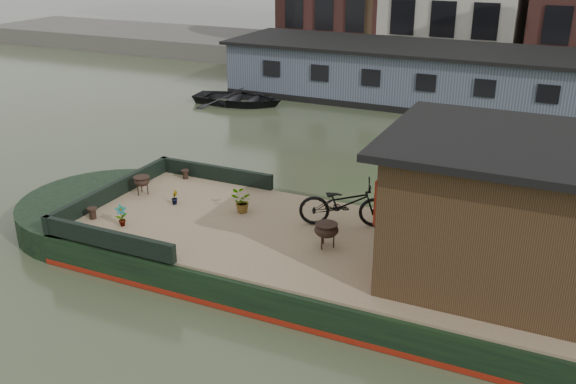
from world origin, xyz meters
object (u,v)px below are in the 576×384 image
at_px(brazier_front, 326,235).
at_px(dinghy, 238,95).
at_px(cabin, 506,210).
at_px(bicycle, 344,203).
at_px(brazier_rear, 142,185).
at_px(potted_plant_a, 121,216).

height_order(brazier_front, dinghy, brazier_front).
relative_size(cabin, bicycle, 2.25).
height_order(bicycle, brazier_front, bicycle).
height_order(cabin, brazier_front, cabin).
bearing_deg(brazier_rear, potted_plant_a, -66.84).
xyz_separation_m(cabin, dinghy, (-10.98, 10.71, -1.52)).
bearing_deg(potted_plant_a, cabin, 8.59).
distance_m(potted_plant_a, brazier_rear, 1.67).
xyz_separation_m(cabin, potted_plant_a, (-7.02, -1.06, -1.01)).
distance_m(cabin, dinghy, 15.41).
height_order(cabin, brazier_rear, cabin).
xyz_separation_m(potted_plant_a, brazier_rear, (-0.66, 1.54, -0.02)).
relative_size(potted_plant_a, dinghy, 0.13).
bearing_deg(brazier_rear, brazier_front, -8.32).
distance_m(cabin, potted_plant_a, 7.17).
distance_m(brazier_front, brazier_rear, 4.70).
distance_m(cabin, brazier_front, 3.19).
distance_m(potted_plant_a, brazier_front, 4.08).
bearing_deg(potted_plant_a, dinghy, 108.60).
bearing_deg(bicycle, brazier_front, 161.34).
relative_size(bicycle, brazier_rear, 4.31).
bearing_deg(brazier_front, brazier_rear, 171.68).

